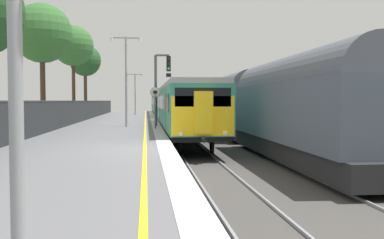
# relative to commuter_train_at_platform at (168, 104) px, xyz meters

# --- Properties ---
(ground) EXTENTS (17.40, 110.00, 1.21)m
(ground) POSITION_rel_commuter_train_at_platform_xyz_m (0.55, -32.35, -1.88)
(ground) COLOR slate
(commuter_train_at_platform) EXTENTS (2.83, 59.06, 3.81)m
(commuter_train_at_platform) POSITION_rel_commuter_train_at_platform_xyz_m (0.00, 0.00, 0.00)
(commuter_train_at_platform) COLOR #2D846B
(commuter_train_at_platform) RESTS_ON ground
(freight_train_adjacent_track) EXTENTS (2.60, 59.22, 4.54)m
(freight_train_adjacent_track) POSITION_rel_commuter_train_at_platform_xyz_m (4.00, -7.23, 0.21)
(freight_train_adjacent_track) COLOR #232326
(freight_train_adjacent_track) RESTS_ON ground
(signal_gantry) EXTENTS (1.10, 0.24, 4.72)m
(signal_gantry) POSITION_rel_commuter_train_at_platform_xyz_m (-1.46, -18.69, 1.69)
(signal_gantry) COLOR #47474C
(signal_gantry) RESTS_ON ground
(speed_limit_sign) EXTENTS (0.59, 0.08, 2.47)m
(speed_limit_sign) POSITION_rel_commuter_train_at_platform_xyz_m (-1.85, -21.66, 0.32)
(speed_limit_sign) COLOR #59595B
(speed_limit_sign) RESTS_ON ground
(platform_lamp_mid) EXTENTS (2.00, 0.20, 5.78)m
(platform_lamp_mid) POSITION_rel_commuter_train_at_platform_xyz_m (-3.66, -19.24, 2.14)
(platform_lamp_mid) COLOR #93999E
(platform_lamp_mid) RESTS_ON ground
(platform_lamp_far) EXTENTS (2.00, 0.20, 4.89)m
(platform_lamp_far) POSITION_rel_commuter_train_at_platform_xyz_m (-3.66, 4.56, 1.67)
(platform_lamp_far) COLOR #93999E
(platform_lamp_far) RESTS_ON ground
(background_tree_left) EXTENTS (4.14, 4.14, 8.45)m
(background_tree_left) POSITION_rel_commuter_train_at_platform_xyz_m (-9.60, -16.12, 4.99)
(background_tree_left) COLOR #473323
(background_tree_left) RESTS_ON ground
(background_tree_right) EXTENTS (3.69, 3.69, 8.51)m
(background_tree_right) POSITION_rel_commuter_train_at_platform_xyz_m (-8.89, -6.83, 5.29)
(background_tree_right) COLOR #473323
(background_tree_right) RESTS_ON ground
(background_tree_back) EXTENTS (3.51, 3.51, 7.93)m
(background_tree_back) POSITION_rel_commuter_train_at_platform_xyz_m (-9.09, 2.30, 4.75)
(background_tree_back) COLOR #473323
(background_tree_back) RESTS_ON ground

